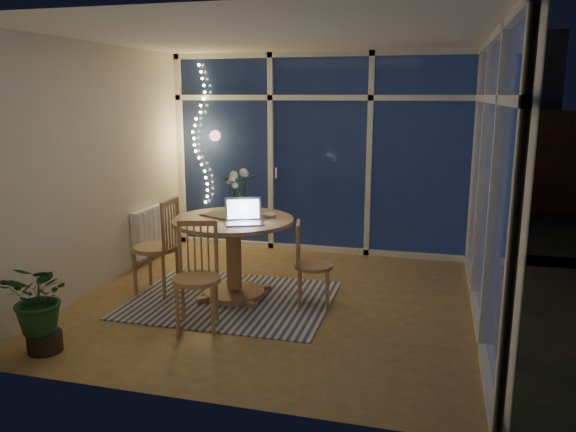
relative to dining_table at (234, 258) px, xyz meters
The scene contains 25 objects.
floor 0.63m from the dining_table, ahead, with size 4.00×4.00×0.00m, color brown.
ceiling 2.23m from the dining_table, ahead, with size 4.00×4.00×0.00m, color silver.
wall_back 2.25m from the dining_table, 76.71° to the left, with size 4.00×0.04×2.60m, color silver.
wall_front 2.23m from the dining_table, 76.56° to the right, with size 4.00×0.04×2.60m, color silver.
wall_left 1.76m from the dining_table, behind, with size 0.04×4.00×2.60m, color silver.
wall_right 2.63m from the dining_table, ahead, with size 0.04×4.00×2.60m, color silver.
window_wall_back 2.21m from the dining_table, 76.45° to the left, with size 4.00×0.10×2.60m, color white.
window_wall_right 2.59m from the dining_table, ahead, with size 0.10×4.00×2.60m, color white.
radiator 1.73m from the dining_table, 148.11° to the left, with size 0.10×0.70×0.58m, color white.
fairy_lights 2.49m from the dining_table, 121.85° to the left, with size 0.24×0.10×1.85m, color #EAC55D, non-canonical shape.
garden_patio 5.13m from the dining_table, 78.99° to the left, with size 12.00×6.00×0.10m, color black.
garden_fence 5.55m from the dining_table, 85.07° to the left, with size 11.00×0.08×1.80m, color #352013.
neighbour_roof 8.73m from the dining_table, 84.80° to the left, with size 7.00×3.00×2.20m, color #353740.
garden_shrubs 3.43m from the dining_table, 95.44° to the left, with size 0.90×0.90×0.90m, color black.
rug 0.43m from the dining_table, 90.00° to the right, with size 2.02×1.62×0.01m, color beige.
dining_table is the anchor object (origin of this frame).
chair_left 0.85m from the dining_table, behind, with size 0.48×0.48×1.03m, color #A37C49.
chair_right 0.85m from the dining_table, ahead, with size 0.40×0.40×0.86m, color #A37C49.
chair_front 0.85m from the dining_table, 92.53° to the right, with size 0.45×0.45×0.98m, color #A37C49.
laptop 0.62m from the dining_table, 46.24° to the right, with size 0.36×0.30×0.26m, color #B8B8BC, non-canonical shape.
flower_vase 0.57m from the dining_table, 87.82° to the left, with size 0.20×0.20×0.21m, color silver.
bowl 0.58m from the dining_table, 26.32° to the left, with size 0.15×0.15×0.04m, color white.
newspapers 0.47m from the dining_table, 145.07° to the left, with size 0.35×0.26×0.02m, color beige.
phone 0.46m from the dining_table, 71.18° to the right, with size 0.11×0.06×0.01m, color black.
potted_plant 1.92m from the dining_table, 123.68° to the right, with size 0.54×0.47×0.76m, color #1B4C23.
Camera 1 is at (1.49, -5.22, 2.06)m, focal length 35.00 mm.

